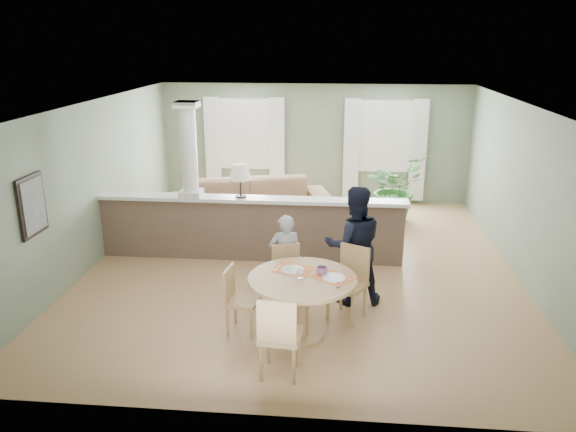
# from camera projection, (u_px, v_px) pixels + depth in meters

# --- Properties ---
(ground) EXTENTS (8.00, 8.00, 0.00)m
(ground) POSITION_uv_depth(u_px,v_px,m) (302.00, 265.00, 9.52)
(ground) COLOR tan
(ground) RESTS_ON ground
(room_shell) EXTENTS (7.02, 8.02, 2.71)m
(room_shell) POSITION_uv_depth(u_px,v_px,m) (303.00, 152.00, 9.57)
(room_shell) COLOR gray
(room_shell) RESTS_ON ground
(pony_wall) EXTENTS (5.32, 0.38, 2.70)m
(pony_wall) POSITION_uv_depth(u_px,v_px,m) (245.00, 220.00, 9.59)
(pony_wall) COLOR brown
(pony_wall) RESTS_ON ground
(sofa) EXTENTS (3.41, 2.04, 0.93)m
(sofa) POSITION_uv_depth(u_px,v_px,m) (251.00, 205.00, 11.31)
(sofa) COLOR #926D4F
(sofa) RESTS_ON ground
(houseplant) EXTENTS (1.63, 1.65, 1.38)m
(houseplant) POSITION_uv_depth(u_px,v_px,m) (394.00, 188.00, 11.71)
(houseplant) COLOR #306327
(houseplant) RESTS_ON ground
(dining_table) EXTENTS (1.37, 1.37, 0.94)m
(dining_table) POSITION_uv_depth(u_px,v_px,m) (303.00, 290.00, 7.06)
(dining_table) COLOR tan
(dining_table) RESTS_ON ground
(chair_far_boy) EXTENTS (0.54, 0.54, 0.93)m
(chair_far_boy) POSITION_uv_depth(u_px,v_px,m) (288.00, 275.00, 7.85)
(chair_far_boy) COLOR tan
(chair_far_boy) RESTS_ON ground
(chair_far_man) EXTENTS (0.62, 0.62, 1.01)m
(chair_far_man) POSITION_uv_depth(u_px,v_px,m) (350.00, 279.00, 7.61)
(chair_far_man) COLOR tan
(chair_far_man) RESTS_ON ground
(chair_near) EXTENTS (0.49, 0.49, 1.01)m
(chair_near) POSITION_uv_depth(u_px,v_px,m) (279.00, 334.00, 6.21)
(chair_near) COLOR tan
(chair_near) RESTS_ON ground
(chair_side) EXTENTS (0.45, 0.45, 0.88)m
(chair_side) POSITION_uv_depth(u_px,v_px,m) (237.00, 297.00, 7.25)
(chair_side) COLOR tan
(chair_side) RESTS_ON ground
(child_person) EXTENTS (0.53, 0.40, 1.31)m
(child_person) POSITION_uv_depth(u_px,v_px,m) (285.00, 258.00, 8.07)
(child_person) COLOR #939297
(child_person) RESTS_ON ground
(man_person) EXTENTS (0.93, 0.78, 1.74)m
(man_person) POSITION_uv_depth(u_px,v_px,m) (354.00, 245.00, 7.96)
(man_person) COLOR black
(man_person) RESTS_ON ground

